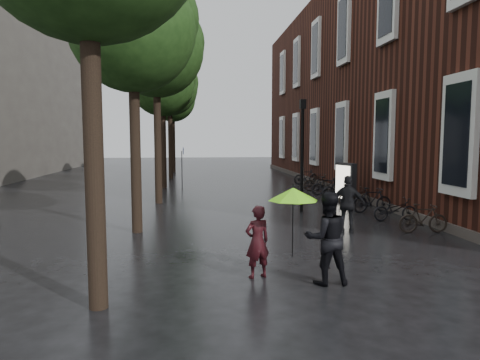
{
  "coord_description": "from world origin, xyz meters",
  "views": [
    {
      "loc": [
        -2.37,
        -6.31,
        2.89
      ],
      "look_at": [
        -0.88,
        7.08,
        1.58
      ],
      "focal_mm": 32.0,
      "sensor_mm": 36.0,
      "label": 1
    }
  ],
  "objects": [
    {
      "name": "street_trees",
      "position": [
        -3.99,
        15.91,
        6.34
      ],
      "size": [
        4.33,
        34.03,
        8.91
      ],
      "color": "black",
      "rests_on": "ground"
    },
    {
      "name": "lamp_post",
      "position": [
        1.89,
        10.01,
        2.67
      ],
      "size": [
        0.23,
        0.23,
        4.4
      ],
      "rotation": [
        0.0,
        0.0,
        -0.08
      ],
      "color": "black",
      "rests_on": "ground"
    },
    {
      "name": "lime_umbrella",
      "position": [
        -0.39,
        1.95,
        1.79
      ],
      "size": [
        1.01,
        1.01,
        1.49
      ],
      "rotation": [
        0.0,
        0.0,
        -0.1
      ],
      "color": "black",
      "rests_on": "ground"
    },
    {
      "name": "person_burgundy",
      "position": [
        -1.05,
        2.28,
        0.76
      ],
      "size": [
        0.65,
        0.53,
        1.52
      ],
      "primitive_type": "imported",
      "rotation": [
        0.0,
        0.0,
        3.49
      ],
      "color": "#330E13",
      "rests_on": "ground"
    },
    {
      "name": "ad_lightbox",
      "position": [
        4.4,
        12.01,
        0.91
      ],
      "size": [
        0.28,
        1.2,
        1.81
      ],
      "rotation": [
        0.0,
        0.0,
        0.28
      ],
      "color": "black",
      "rests_on": "ground"
    },
    {
      "name": "pedestrian_walking",
      "position": [
        2.35,
        6.19,
        0.88
      ],
      "size": [
        1.12,
        0.8,
        1.77
      ],
      "primitive_type": "imported",
      "rotation": [
        0.0,
        0.0,
        2.74
      ],
      "color": "black",
      "rests_on": "ground"
    },
    {
      "name": "cycle_sign",
      "position": [
        -2.96,
        19.0,
        1.58
      ],
      "size": [
        0.13,
        0.44,
        2.39
      ],
      "rotation": [
        0.0,
        0.0,
        0.09
      ],
      "color": "#262628",
      "rests_on": "ground"
    },
    {
      "name": "parked_bicycles",
      "position": [
        4.6,
        13.18,
        0.46
      ],
      "size": [
        1.96,
        14.65,
        1.03
      ],
      "color": "black",
      "rests_on": "ground"
    },
    {
      "name": "person_black",
      "position": [
        0.26,
        1.76,
        0.93
      ],
      "size": [
        0.9,
        0.7,
        1.85
      ],
      "primitive_type": "imported",
      "rotation": [
        0.0,
        0.0,
        3.14
      ],
      "color": "black",
      "rests_on": "ground"
    },
    {
      "name": "brick_building",
      "position": [
        10.47,
        19.46,
        5.99
      ],
      "size": [
        10.2,
        33.2,
        12.0
      ],
      "color": "#38160F",
      "rests_on": "ground"
    },
    {
      "name": "ground",
      "position": [
        0.0,
        0.0,
        0.0
      ],
      "size": [
        120.0,
        120.0,
        0.0
      ],
      "primitive_type": "plane",
      "color": "black"
    }
  ]
}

